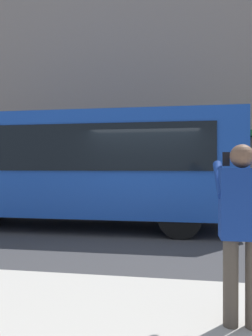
{
  "coord_description": "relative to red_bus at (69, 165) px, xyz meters",
  "views": [
    {
      "loc": [
        -0.78,
        7.83,
        1.64
      ],
      "look_at": [
        0.59,
        -0.58,
        1.61
      ],
      "focal_mm": 34.59,
      "sensor_mm": 36.0,
      "label": 1
    }
  ],
  "objects": [
    {
      "name": "red_bus",
      "position": [
        0.0,
        0.0,
        0.0
      ],
      "size": [
        9.05,
        2.54,
        3.08
      ],
      "color": "#1947AD",
      "rests_on": "ground_plane"
    },
    {
      "name": "building_facade_far",
      "position": [
        -2.23,
        -6.07,
        4.3
      ],
      "size": [
        28.0,
        1.55,
        12.0
      ],
      "color": "gray",
      "rests_on": "ground_plane"
    },
    {
      "name": "ground_plane",
      "position": [
        -2.22,
        0.72,
        -1.68
      ],
      "size": [
        60.0,
        60.0,
        0.0
      ],
      "primitive_type": "plane",
      "color": "#38383A"
    },
    {
      "name": "pedestrian_photographer",
      "position": [
        -3.58,
        5.41,
        -0.54
      ],
      "size": [
        0.53,
        0.52,
        1.7
      ],
      "color": "#4C4238",
      "rests_on": "sidewalk_curb"
    }
  ]
}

